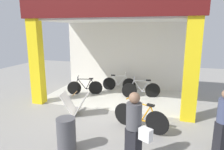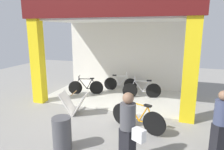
{
  "view_description": "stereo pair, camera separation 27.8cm",
  "coord_description": "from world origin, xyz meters",
  "px_view_note": "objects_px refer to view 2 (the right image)",
  "views": [
    {
      "loc": [
        2.26,
        -6.69,
        2.9
      ],
      "look_at": [
        0.0,
        0.8,
        1.15
      ],
      "focal_mm": 33.03,
      "sensor_mm": 36.0,
      "label": 1
    },
    {
      "loc": [
        2.53,
        -6.61,
        2.9
      ],
      "look_at": [
        0.0,
        0.8,
        1.15
      ],
      "focal_mm": 33.03,
      "sensor_mm": 36.0,
      "label": 2
    }
  ],
  "objects_px": {
    "bicycle_inside_1": "(142,90)",
    "sandwich_board_sign": "(74,103)",
    "bicycle_inside_2": "(120,84)",
    "bicycle_parked_0": "(138,118)",
    "pedestrian_1": "(221,123)",
    "trash_bin": "(62,133)",
    "bicycle_inside_0": "(86,87)",
    "pedestrian_0": "(128,128)"
  },
  "relations": [
    {
      "from": "bicycle_inside_2",
      "to": "pedestrian_1",
      "type": "relative_size",
      "value": 1.0
    },
    {
      "from": "bicycle_inside_0",
      "to": "bicycle_inside_2",
      "type": "distance_m",
      "value": 1.68
    },
    {
      "from": "pedestrian_1",
      "to": "bicycle_inside_2",
      "type": "bearing_deg",
      "value": 130.8
    },
    {
      "from": "bicycle_inside_1",
      "to": "sandwich_board_sign",
      "type": "distance_m",
      "value": 3.1
    },
    {
      "from": "pedestrian_1",
      "to": "trash_bin",
      "type": "distance_m",
      "value": 3.74
    },
    {
      "from": "bicycle_inside_1",
      "to": "bicycle_inside_2",
      "type": "relative_size",
      "value": 1.01
    },
    {
      "from": "pedestrian_0",
      "to": "trash_bin",
      "type": "height_order",
      "value": "pedestrian_0"
    },
    {
      "from": "bicycle_inside_1",
      "to": "trash_bin",
      "type": "relative_size",
      "value": 1.92
    },
    {
      "from": "sandwich_board_sign",
      "to": "trash_bin",
      "type": "relative_size",
      "value": 1.21
    },
    {
      "from": "sandwich_board_sign",
      "to": "pedestrian_1",
      "type": "height_order",
      "value": "pedestrian_1"
    },
    {
      "from": "bicycle_parked_0",
      "to": "sandwich_board_sign",
      "type": "height_order",
      "value": "bicycle_parked_0"
    },
    {
      "from": "bicycle_inside_0",
      "to": "bicycle_inside_2",
      "type": "height_order",
      "value": "bicycle_inside_2"
    },
    {
      "from": "bicycle_inside_1",
      "to": "bicycle_parked_0",
      "type": "relative_size",
      "value": 0.95
    },
    {
      "from": "bicycle_parked_0",
      "to": "pedestrian_1",
      "type": "xyz_separation_m",
      "value": [
        2.05,
        -0.59,
        0.42
      ]
    },
    {
      "from": "bicycle_inside_0",
      "to": "sandwich_board_sign",
      "type": "relative_size",
      "value": 1.51
    },
    {
      "from": "bicycle_inside_1",
      "to": "sandwich_board_sign",
      "type": "relative_size",
      "value": 1.59
    },
    {
      "from": "bicycle_inside_1",
      "to": "bicycle_parked_0",
      "type": "distance_m",
      "value": 2.92
    },
    {
      "from": "bicycle_inside_1",
      "to": "sandwich_board_sign",
      "type": "xyz_separation_m",
      "value": [
        -1.9,
        -2.44,
        0.02
      ]
    },
    {
      "from": "bicycle_inside_0",
      "to": "pedestrian_1",
      "type": "relative_size",
      "value": 0.95
    },
    {
      "from": "bicycle_inside_2",
      "to": "pedestrian_0",
      "type": "bearing_deg",
      "value": -71.62
    },
    {
      "from": "bicycle_inside_2",
      "to": "sandwich_board_sign",
      "type": "height_order",
      "value": "bicycle_inside_2"
    },
    {
      "from": "bicycle_inside_1",
      "to": "pedestrian_0",
      "type": "height_order",
      "value": "pedestrian_0"
    },
    {
      "from": "sandwich_board_sign",
      "to": "trash_bin",
      "type": "bearing_deg",
      "value": -68.77
    },
    {
      "from": "bicycle_inside_1",
      "to": "bicycle_inside_0",
      "type": "bearing_deg",
      "value": -173.08
    },
    {
      "from": "bicycle_parked_0",
      "to": "sandwich_board_sign",
      "type": "bearing_deg",
      "value": 169.25
    },
    {
      "from": "trash_bin",
      "to": "pedestrian_1",
      "type": "bearing_deg",
      "value": 15.12
    },
    {
      "from": "sandwich_board_sign",
      "to": "pedestrian_0",
      "type": "bearing_deg",
      "value": -39.35
    },
    {
      "from": "bicycle_inside_0",
      "to": "bicycle_parked_0",
      "type": "bearing_deg",
      "value": -41.63
    },
    {
      "from": "bicycle_inside_2",
      "to": "sandwich_board_sign",
      "type": "bearing_deg",
      "value": -102.47
    },
    {
      "from": "bicycle_parked_0",
      "to": "pedestrian_0",
      "type": "bearing_deg",
      "value": -85.68
    },
    {
      "from": "bicycle_inside_2",
      "to": "trash_bin",
      "type": "height_order",
      "value": "bicycle_inside_2"
    },
    {
      "from": "bicycle_inside_0",
      "to": "sandwich_board_sign",
      "type": "distance_m",
      "value": 2.22
    },
    {
      "from": "bicycle_inside_2",
      "to": "pedestrian_0",
      "type": "height_order",
      "value": "pedestrian_0"
    },
    {
      "from": "bicycle_parked_0",
      "to": "pedestrian_0",
      "type": "height_order",
      "value": "pedestrian_0"
    },
    {
      "from": "bicycle_inside_2",
      "to": "trash_bin",
      "type": "distance_m",
      "value": 5.21
    },
    {
      "from": "bicycle_inside_0",
      "to": "trash_bin",
      "type": "distance_m",
      "value": 4.36
    },
    {
      "from": "bicycle_inside_1",
      "to": "trash_bin",
      "type": "bearing_deg",
      "value": -104.14
    },
    {
      "from": "bicycle_inside_1",
      "to": "bicycle_inside_2",
      "type": "xyz_separation_m",
      "value": [
        -1.19,
        0.76,
        -0.01
      ]
    },
    {
      "from": "bicycle_inside_0",
      "to": "sandwich_board_sign",
      "type": "bearing_deg",
      "value": -74.69
    },
    {
      "from": "sandwich_board_sign",
      "to": "bicycle_parked_0",
      "type": "bearing_deg",
      "value": -10.75
    },
    {
      "from": "bicycle_inside_2",
      "to": "bicycle_parked_0",
      "type": "height_order",
      "value": "bicycle_parked_0"
    },
    {
      "from": "pedestrian_1",
      "to": "sandwich_board_sign",
      "type": "bearing_deg",
      "value": 166.7
    }
  ]
}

